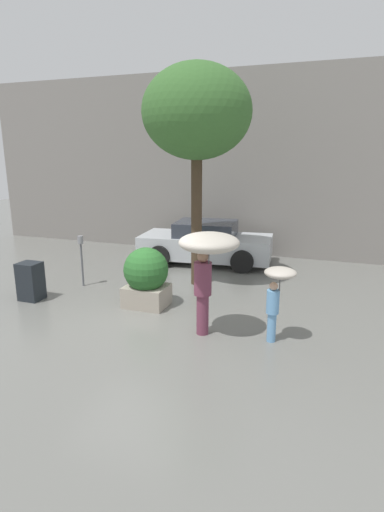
{
  "coord_description": "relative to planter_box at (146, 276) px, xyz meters",
  "views": [
    {
      "loc": [
        3.7,
        -6.87,
        3.34
      ],
      "look_at": [
        0.74,
        1.6,
        1.05
      ],
      "focal_mm": 28.0,
      "sensor_mm": 36.0,
      "label": 1
    }
  ],
  "objects": [
    {
      "name": "parked_car_near",
      "position": [
        0.14,
        4.02,
        -0.07
      ],
      "size": [
        4.2,
        2.24,
        1.31
      ],
      "rotation": [
        0.0,
        0.0,
        1.66
      ],
      "color": "#B7BCC1",
      "rests_on": "ground"
    },
    {
      "name": "person_adult",
      "position": [
        1.74,
        -1.03,
        0.92
      ],
      "size": [
        1.1,
        1.1,
        1.99
      ],
      "rotation": [
        0.0,
        0.0,
        -0.46
      ],
      "color": "brown",
      "rests_on": "ground"
    },
    {
      "name": "person_child",
      "position": [
        2.99,
        -0.85,
        0.34
      ],
      "size": [
        0.57,
        0.57,
        1.41
      ],
      "rotation": [
        0.0,
        0.0,
        0.19
      ],
      "color": "#669ED1",
      "rests_on": "ground"
    },
    {
      "name": "street_tree",
      "position": [
        0.55,
        1.89,
        3.59
      ],
      "size": [
        2.66,
        2.66,
        5.46
      ],
      "color": "#423323",
      "rests_on": "ground"
    },
    {
      "name": "building_facade",
      "position": [
        0.08,
        5.66,
        2.31
      ],
      "size": [
        18.0,
        0.3,
        6.0
      ],
      "color": "gray",
      "rests_on": "ground"
    },
    {
      "name": "planter_box",
      "position": [
        0.0,
        0.0,
        0.0
      ],
      "size": [
        1.0,
        1.0,
        1.35
      ],
      "color": "#9E9384",
      "rests_on": "ground"
    },
    {
      "name": "parking_meter",
      "position": [
        -2.19,
        0.73,
        0.26
      ],
      "size": [
        0.14,
        0.14,
        1.33
      ],
      "color": "#595B60",
      "rests_on": "ground"
    },
    {
      "name": "newspaper_box",
      "position": [
        -2.74,
        -0.54,
        -0.24
      ],
      "size": [
        0.5,
        0.44,
        0.9
      ],
      "color": "#1E2328",
      "rests_on": "ground"
    },
    {
      "name": "ground_plane",
      "position": [
        0.08,
        -0.84,
        -0.69
      ],
      "size": [
        40.0,
        40.0,
        0.0
      ],
      "primitive_type": "plane",
      "color": "slate"
    }
  ]
}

